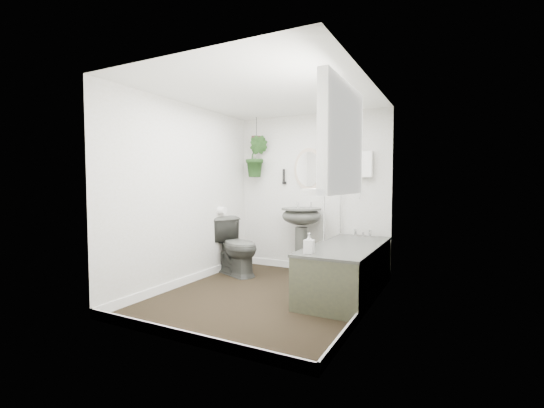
% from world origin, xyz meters
% --- Properties ---
extents(floor, '(2.30, 2.80, 0.02)m').
position_xyz_m(floor, '(0.00, 0.00, -0.01)').
color(floor, black).
rests_on(floor, ground).
extents(ceiling, '(2.30, 2.80, 0.02)m').
position_xyz_m(ceiling, '(0.00, 0.00, 2.31)').
color(ceiling, white).
rests_on(ceiling, ground).
extents(wall_back, '(2.30, 0.02, 2.30)m').
position_xyz_m(wall_back, '(0.00, 1.41, 1.15)').
color(wall_back, silver).
rests_on(wall_back, ground).
extents(wall_front, '(2.30, 0.02, 2.30)m').
position_xyz_m(wall_front, '(0.00, -1.41, 1.15)').
color(wall_front, silver).
rests_on(wall_front, ground).
extents(wall_left, '(0.02, 2.80, 2.30)m').
position_xyz_m(wall_left, '(-1.16, 0.00, 1.15)').
color(wall_left, silver).
rests_on(wall_left, ground).
extents(wall_right, '(0.02, 2.80, 2.30)m').
position_xyz_m(wall_right, '(1.16, 0.00, 1.15)').
color(wall_right, silver).
rests_on(wall_right, ground).
extents(skirting, '(2.30, 2.80, 0.10)m').
position_xyz_m(skirting, '(0.00, 0.00, 0.05)').
color(skirting, white).
rests_on(skirting, floor).
extents(bathtub, '(0.72, 1.72, 0.58)m').
position_xyz_m(bathtub, '(0.80, 0.50, 0.29)').
color(bathtub, '#3D3F3A').
rests_on(bathtub, floor).
extents(bath_screen, '(0.04, 0.72, 1.40)m').
position_xyz_m(bath_screen, '(0.47, 0.99, 1.28)').
color(bath_screen, silver).
rests_on(bath_screen, bathtub).
extents(shower_box, '(0.20, 0.10, 0.35)m').
position_xyz_m(shower_box, '(0.80, 1.34, 1.55)').
color(shower_box, white).
rests_on(shower_box, wall_back).
extents(oval_mirror, '(0.46, 0.03, 0.62)m').
position_xyz_m(oval_mirror, '(-0.03, 1.37, 1.50)').
color(oval_mirror, tan).
rests_on(oval_mirror, wall_back).
extents(wall_sconce, '(0.04, 0.04, 0.22)m').
position_xyz_m(wall_sconce, '(-0.43, 1.36, 1.40)').
color(wall_sconce, black).
rests_on(wall_sconce, wall_back).
extents(toilet_roll_holder, '(0.11, 0.11, 0.11)m').
position_xyz_m(toilet_roll_holder, '(-1.10, 0.70, 0.90)').
color(toilet_roll_holder, white).
rests_on(toilet_roll_holder, wall_left).
extents(window_recess, '(0.08, 1.00, 0.90)m').
position_xyz_m(window_recess, '(1.09, -0.70, 1.65)').
color(window_recess, white).
rests_on(window_recess, wall_right).
extents(window_sill, '(0.18, 1.00, 0.04)m').
position_xyz_m(window_sill, '(1.02, -0.70, 1.23)').
color(window_sill, white).
rests_on(window_sill, wall_right).
extents(window_blinds, '(0.01, 0.86, 0.76)m').
position_xyz_m(window_blinds, '(1.04, -0.70, 1.65)').
color(window_blinds, white).
rests_on(window_blinds, wall_right).
extents(toilet, '(0.90, 0.72, 0.81)m').
position_xyz_m(toilet, '(-0.85, 0.68, 0.40)').
color(toilet, '#3D3F3A').
rests_on(toilet, floor).
extents(pedestal_sink, '(0.57, 0.48, 0.95)m').
position_xyz_m(pedestal_sink, '(-0.03, 1.10, 0.48)').
color(pedestal_sink, '#3D3F3A').
rests_on(pedestal_sink, floor).
extents(sill_plant, '(0.30, 0.29, 0.27)m').
position_xyz_m(sill_plant, '(0.97, -0.43, 1.38)').
color(sill_plant, black).
rests_on(sill_plant, window_sill).
extents(hanging_plant, '(0.38, 0.33, 0.62)m').
position_xyz_m(hanging_plant, '(-0.83, 1.25, 1.70)').
color(hanging_plant, black).
rests_on(hanging_plant, ceiling).
extents(soap_bottle, '(0.10, 0.10, 0.21)m').
position_xyz_m(soap_bottle, '(0.60, -0.20, 0.68)').
color(soap_bottle, black).
rests_on(soap_bottle, bathtub).
extents(hanging_pot, '(0.16, 0.16, 0.12)m').
position_xyz_m(hanging_pot, '(-0.83, 1.25, 1.95)').
color(hanging_pot, '#3A2820').
rests_on(hanging_pot, ceiling).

